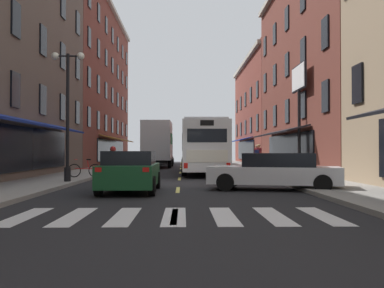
% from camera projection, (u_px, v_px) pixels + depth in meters
% --- Properties ---
extents(ground_plane, '(34.80, 80.00, 0.10)m').
position_uv_depth(ground_plane, '(179.00, 184.00, 19.56)').
color(ground_plane, black).
extents(lane_centre_dashes, '(0.14, 73.90, 0.01)m').
position_uv_depth(lane_centre_dashes, '(179.00, 183.00, 19.31)').
color(lane_centre_dashes, '#DBCC4C').
rests_on(lane_centre_dashes, ground).
extents(crosswalk_near, '(7.10, 2.80, 0.01)m').
position_uv_depth(crosswalk_near, '(174.00, 216.00, 9.56)').
color(crosswalk_near, silver).
rests_on(crosswalk_near, ground).
extents(sidewalk_left, '(3.00, 80.00, 0.14)m').
position_uv_depth(sidewalk_left, '(47.00, 182.00, 19.44)').
color(sidewalk_left, gray).
rests_on(sidewalk_left, ground).
extents(sidewalk_right, '(3.00, 80.00, 0.14)m').
position_uv_depth(sidewalk_right, '(309.00, 181.00, 19.68)').
color(sidewalk_right, gray).
rests_on(sidewalk_right, ground).
extents(billboard_sign, '(0.40, 2.86, 6.43)m').
position_uv_depth(billboard_sign, '(299.00, 91.00, 25.60)').
color(billboard_sign, black).
rests_on(billboard_sign, sidewalk_right).
extents(transit_bus, '(2.66, 12.37, 3.26)m').
position_uv_depth(transit_bus, '(202.00, 147.00, 28.45)').
color(transit_bus, silver).
rests_on(transit_bus, ground).
extents(box_truck, '(2.53, 7.78, 3.96)m').
position_uv_depth(box_truck, '(158.00, 145.00, 38.29)').
color(box_truck, black).
rests_on(box_truck, ground).
extents(sedan_near, '(5.06, 2.95, 1.37)m').
position_uv_depth(sedan_near, '(275.00, 171.00, 16.02)').
color(sedan_near, silver).
rests_on(sedan_near, ground).
extents(sedan_mid, '(1.93, 4.26, 1.44)m').
position_uv_depth(sedan_mid, '(130.00, 171.00, 15.22)').
color(sedan_mid, '#144723').
rests_on(sedan_mid, ground).
extents(sedan_far, '(2.02, 4.21, 1.37)m').
position_uv_depth(sedan_far, '(164.00, 158.00, 46.92)').
color(sedan_far, silver).
rests_on(sedan_far, ground).
extents(motorcycle_rider, '(0.62, 2.07, 1.66)m').
position_uv_depth(motorcycle_rider, '(113.00, 168.00, 19.11)').
color(motorcycle_rider, black).
rests_on(motorcycle_rider, ground).
extents(bicycle_near, '(1.71, 0.48, 0.91)m').
position_uv_depth(bicycle_near, '(85.00, 170.00, 21.57)').
color(bicycle_near, black).
rests_on(bicycle_near, sidewalk_left).
extents(pedestrian_near, '(0.49, 0.51, 1.76)m').
position_uv_depth(pedestrian_near, '(259.00, 157.00, 27.73)').
color(pedestrian_near, '#B29947').
rests_on(pedestrian_near, sidewalk_right).
extents(pedestrian_mid, '(0.36, 0.36, 1.75)m').
position_uv_depth(pedestrian_mid, '(257.00, 157.00, 29.87)').
color(pedestrian_mid, navy).
rests_on(pedestrian_mid, sidewalk_right).
extents(street_lamp_twin, '(1.42, 0.32, 5.57)m').
position_uv_depth(street_lamp_twin, '(68.00, 110.00, 18.66)').
color(street_lamp_twin, black).
rests_on(street_lamp_twin, sidewalk_left).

